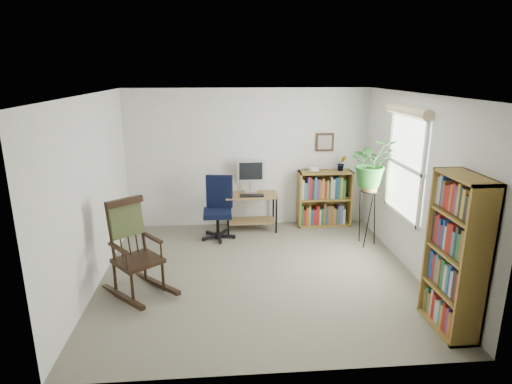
{
  "coord_description": "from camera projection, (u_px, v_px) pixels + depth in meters",
  "views": [
    {
      "loc": [
        -0.48,
        -5.29,
        2.69
      ],
      "look_at": [
        0.0,
        0.4,
        1.05
      ],
      "focal_mm": 30.0,
      "sensor_mm": 36.0,
      "label": 1
    }
  ],
  "objects": [
    {
      "name": "window",
      "position": [
        405.0,
        166.0,
        5.92
      ],
      "size": [
        0.12,
        1.2,
        1.5
      ],
      "primitive_type": null,
      "color": "silver",
      "rests_on": "wall_right"
    },
    {
      "name": "low_bookshelf",
      "position": [
        324.0,
        198.0,
        7.56
      ],
      "size": [
        0.94,
        0.31,
        0.99
      ],
      "primitive_type": null,
      "color": "olive",
      "rests_on": "floor"
    },
    {
      "name": "floor",
      "position": [
        258.0,
        274.0,
        5.85
      ],
      "size": [
        4.2,
        4.0,
        0.0
      ],
      "primitive_type": "cube",
      "color": "slate",
      "rests_on": "ground"
    },
    {
      "name": "monitor",
      "position": [
        251.0,
        176.0,
        7.36
      ],
      "size": [
        0.46,
        0.16,
        0.56
      ],
      "primitive_type": null,
      "color": "silver",
      "rests_on": "desk"
    },
    {
      "name": "wall_back",
      "position": [
        248.0,
        159.0,
        7.44
      ],
      "size": [
        4.2,
        0.0,
        2.4
      ],
      "primitive_type": "cube",
      "color": "silver",
      "rests_on": "ground"
    },
    {
      "name": "wall_front",
      "position": [
        280.0,
        253.0,
        3.6
      ],
      "size": [
        4.2,
        0.0,
        2.4
      ],
      "primitive_type": "cube",
      "color": "silver",
      "rests_on": "ground"
    },
    {
      "name": "wall_right",
      "position": [
        415.0,
        186.0,
        5.69
      ],
      "size": [
        0.0,
        4.0,
        2.4
      ],
      "primitive_type": "cube",
      "color": "silver",
      "rests_on": "ground"
    },
    {
      "name": "rocking_chair",
      "position": [
        137.0,
        248.0,
        5.18
      ],
      "size": [
        1.15,
        1.2,
        1.21
      ],
      "primitive_type": null,
      "rotation": [
        0.0,
        0.0,
        0.69
      ],
      "color": "black",
      "rests_on": "floor"
    },
    {
      "name": "spider_plant",
      "position": [
        373.0,
        139.0,
        6.37
      ],
      "size": [
        1.69,
        1.88,
        1.46
      ],
      "primitive_type": "imported",
      "color": "#266A25",
      "rests_on": "plant_stand"
    },
    {
      "name": "potted_plant_small",
      "position": [
        341.0,
        168.0,
        7.45
      ],
      "size": [
        0.13,
        0.24,
        0.11
      ],
      "primitive_type": "imported",
      "color": "#266A25",
      "rests_on": "low_bookshelf"
    },
    {
      "name": "plant_stand",
      "position": [
        368.0,
        214.0,
        6.69
      ],
      "size": [
        0.35,
        0.35,
        1.04
      ],
      "primitive_type": null,
      "rotation": [
        0.0,
        0.0,
        -0.24
      ],
      "color": "black",
      "rests_on": "floor"
    },
    {
      "name": "wall_left",
      "position": [
        92.0,
        193.0,
        5.35
      ],
      "size": [
        0.0,
        4.0,
        2.4
      ],
      "primitive_type": "cube",
      "color": "silver",
      "rests_on": "ground"
    },
    {
      "name": "keyboard",
      "position": [
        252.0,
        196.0,
        7.19
      ],
      "size": [
        0.4,
        0.15,
        0.02
      ],
      "primitive_type": "cube",
      "color": "black",
      "rests_on": "desk"
    },
    {
      "name": "office_chair",
      "position": [
        217.0,
        208.0,
        6.94
      ],
      "size": [
        0.66,
        0.66,
        1.04
      ],
      "primitive_type": null,
      "rotation": [
        0.0,
        0.0,
        -0.18
      ],
      "color": "black",
      "rests_on": "floor"
    },
    {
      "name": "tall_bookshelf",
      "position": [
        456.0,
        255.0,
        4.41
      ],
      "size": [
        0.32,
        0.74,
        1.7
      ],
      "primitive_type": null,
      "color": "olive",
      "rests_on": "floor"
    },
    {
      "name": "ceiling",
      "position": [
        259.0,
        94.0,
        5.19
      ],
      "size": [
        4.2,
        4.0,
        0.0
      ],
      "primitive_type": "cube",
      "color": "white",
      "rests_on": "ground"
    },
    {
      "name": "desk",
      "position": [
        251.0,
        212.0,
        7.39
      ],
      "size": [
        0.89,
        0.49,
        0.64
      ],
      "primitive_type": null,
      "color": "olive",
      "rests_on": "floor"
    },
    {
      "name": "framed_picture",
      "position": [
        325.0,
        142.0,
        7.44
      ],
      "size": [
        0.32,
        0.04,
        0.32
      ],
      "primitive_type": null,
      "color": "black",
      "rests_on": "wall_back"
    }
  ]
}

